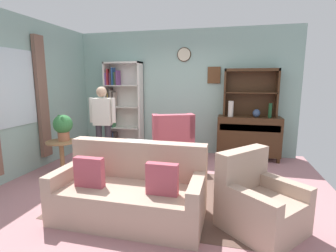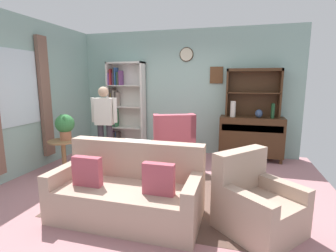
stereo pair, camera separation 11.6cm
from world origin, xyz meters
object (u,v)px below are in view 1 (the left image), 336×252
Objects in this scene: bottle_wine at (270,111)px; wingback_chair at (172,147)px; couch_floral at (131,193)px; sideboard_hutch at (251,86)px; armchair_floral at (259,205)px; potted_plant_large at (63,126)px; vase_round at (256,113)px; sideboard at (248,136)px; bookshelf at (121,106)px; potted_plant_small at (86,158)px; vase_tall at (231,109)px; plant_stand at (62,153)px; person_reading at (103,120)px.

wingback_chair is at bearing -158.97° from bottle_wine.
sideboard_hutch is at bearing 62.13° from couch_floral.
potted_plant_large is at bearing 161.70° from armchair_floral.
armchair_floral is at bearing -93.77° from vase_round.
wingback_chair reaches higher than sideboard.
couch_floral is 1.72× the size of wingback_chair.
bookshelf reaches higher than sideboard.
sideboard is at bearing 24.30° from potted_plant_small.
vase_tall is 1.51m from wingback_chair.
vase_round reaches higher than sideboard.
vase_tall is at bearing 67.04° from couch_floral.
wingback_chair is at bearing 126.99° from armchair_floral.
armchair_floral is at bearing 3.54° from couch_floral.
bookshelf is 1.91× the size of sideboard_hutch.
person_reading is at bearing 48.69° from plant_stand.
wingback_chair is 2.06m from potted_plant_large.
sideboard_hutch reaches higher than vase_round.
bottle_wine is (3.36, -0.17, -0.00)m from bookshelf.
bottle_wine is at bearing 80.67° from armchair_floral.
person_reading is at bearing -158.17° from sideboard.
sideboard_hutch is at bearing 126.48° from vase_round.
vase_round is at bearing 1.49° from vase_tall.
wingback_chair is at bearing -31.59° from bookshelf.
bookshelf is at bearing 135.88° from armchair_floral.
vase_round is at bearing 22.41° from potted_plant_small.
vase_tall reaches higher than potted_plant_large.
vase_tall reaches higher than armchair_floral.
couch_floral is 3.84× the size of potted_plant_large.
vase_tall is 0.32× the size of wingback_chair.
vase_round is (0.52, 0.01, -0.08)m from vase_tall.
couch_floral is (-1.69, -2.77, -0.69)m from vase_round.
bookshelf is 1.85m from wingback_chair.
wingback_chair is 1.68m from potted_plant_small.
plant_stand is 0.39× the size of person_reading.
potted_plant_small is at bearing 52.00° from plant_stand.
bookshelf is 6.35× the size of potted_plant_small.
wingback_chair is (-1.45, 1.93, 0.09)m from armchair_floral.
sideboard_hutch is 1.02× the size of armchair_floral.
sideboard is 2.16× the size of plant_stand.
sideboard_hutch is at bearing 89.06° from armchair_floral.
vase_tall is 2.64m from person_reading.
bookshelf is at bearing 97.38° from person_reading.
armchair_floral is 3.49m from potted_plant_large.
bookshelf is 6.97× the size of bottle_wine.
sideboard is 1.18× the size of sideboard_hutch.
person_reading is at bearing -166.69° from wingback_chair.
vase_tall reaches higher than sideboard.
sideboard_hutch is 3.82m from potted_plant_large.
vase_round is at bearing 25.55° from plant_stand.
potted_plant_small is (-3.07, -1.50, -1.36)m from sideboard_hutch.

